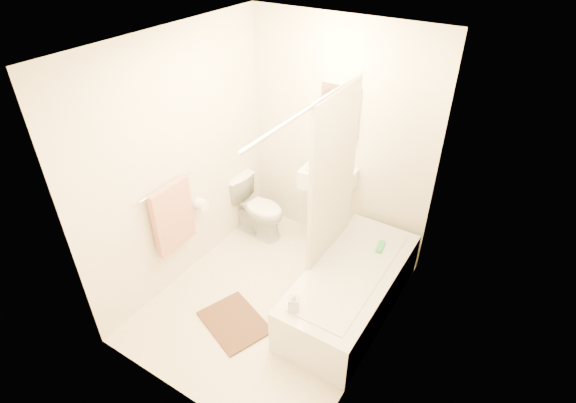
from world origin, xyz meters
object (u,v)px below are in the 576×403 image
Objects in this scene: sink at (328,203)px; soap_bottle at (294,302)px; toilet at (258,208)px; bath_mat at (234,322)px; bathtub at (350,290)px.

sink is 1.49m from soap_bottle.
toilet is at bearing -164.57° from sink.
bath_mat is at bearing -173.69° from soap_bottle.
toilet reaches higher than soap_bottle.
bathtub is at bearing 72.73° from soap_bottle.
sink is 5.68× the size of soap_bottle.
toilet is 1.49m from bathtub.
sink reaches higher than bathtub.
bath_mat is at bearing -148.72° from toilet.
sink reaches higher than soap_bottle.
bathtub is (1.39, -0.50, -0.10)m from toilet.
bath_mat is at bearing -99.41° from sink.
soap_bottle is (1.19, -1.16, 0.21)m from toilet.
bathtub is 0.76m from soap_bottle.
bath_mat is (0.60, -1.23, -0.32)m from toilet.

